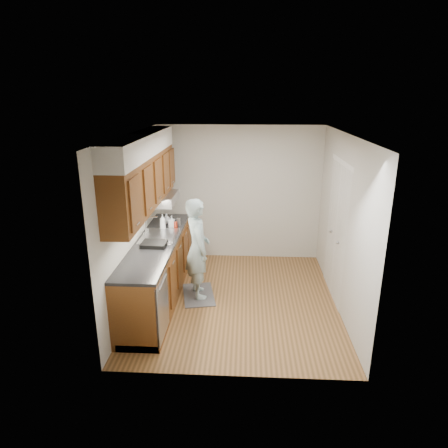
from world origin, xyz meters
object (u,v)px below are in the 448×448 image
at_px(soap_bottle_a, 163,222).
at_px(soap_bottle_c, 166,218).
at_px(person, 197,242).
at_px(dish_rack, 154,244).
at_px(soda_can, 176,225).
at_px(steel_can, 179,222).
at_px(soap_bottle_b, 172,221).

height_order(soap_bottle_a, soap_bottle_c, soap_bottle_a).
relative_size(person, dish_rack, 5.06).
xyz_separation_m(person, soap_bottle_a, (-0.61, 0.43, 0.17)).
distance_m(person, soap_bottle_a, 0.76).
xyz_separation_m(soda_can, dish_rack, (-0.18, -0.80, -0.03)).
bearing_deg(soap_bottle_c, soda_can, -51.14).
bearing_deg(person, soap_bottle_a, 34.85).
xyz_separation_m(steel_can, dish_rack, (-0.20, -0.96, -0.03)).
distance_m(soda_can, dish_rack, 0.82).
height_order(soap_bottle_a, soap_bottle_b, soap_bottle_a).
bearing_deg(soap_bottle_b, steel_can, 50.19).
bearing_deg(soap_bottle_c, steel_can, -22.54).
xyz_separation_m(soap_bottle_c, soda_can, (0.20, -0.25, -0.03)).
bearing_deg(soap_bottle_b, soap_bottle_c, 122.64).
bearing_deg(dish_rack, steel_can, 80.13).
distance_m(person, steel_can, 0.77).
bearing_deg(soda_can, soap_bottle_b, 146.83).
height_order(soap_bottle_a, dish_rack, soap_bottle_a).
height_order(soap_bottle_b, soap_bottle_c, soap_bottle_b).
bearing_deg(dish_rack, soap_bottle_a, 93.47).
height_order(soap_bottle_c, steel_can, soap_bottle_c).
height_order(person, soap_bottle_c, person).
xyz_separation_m(person, soap_bottle_b, (-0.48, 0.54, 0.14)).
bearing_deg(soda_can, dish_rack, -102.32).
distance_m(person, soap_bottle_c, 0.97).
relative_size(soap_bottle_a, dish_rack, 0.72).
bearing_deg(person, dish_rack, 97.73).
xyz_separation_m(soap_bottle_c, steel_can, (0.22, -0.09, -0.03)).
height_order(soap_bottle_b, soda_can, soap_bottle_b).
distance_m(person, dish_rack, 0.67).
bearing_deg(dish_rack, person, 29.34).
height_order(soap_bottle_c, soda_can, soap_bottle_c).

